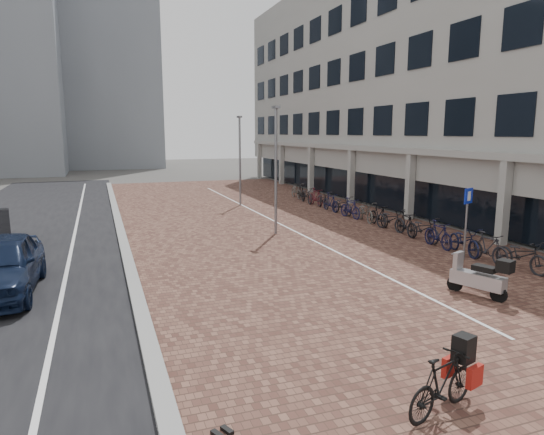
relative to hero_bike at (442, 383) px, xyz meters
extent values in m
plane|color=#474442|center=(1.03, 4.67, -0.51)|extent=(140.00, 140.00, 0.00)
cube|color=brown|center=(3.03, 16.67, -0.50)|extent=(14.50, 42.00, 0.04)
cube|color=black|center=(-7.97, 16.67, -0.51)|extent=(8.00, 50.00, 0.03)
cube|color=gray|center=(-4.07, 16.67, -0.44)|extent=(0.35, 42.00, 0.14)
cube|color=white|center=(-5.97, 16.67, -0.49)|extent=(0.12, 44.00, 0.00)
cube|color=white|center=(3.23, 16.67, -0.48)|extent=(0.10, 30.00, 0.00)
cube|color=#9F9F9A|center=(14.03, 20.67, 7.99)|extent=(8.00, 40.00, 13.00)
cube|color=black|center=(10.63, 20.67, 1.19)|extent=(0.15, 38.00, 3.20)
cube|color=#9F9F9A|center=(10.43, 20.67, 2.94)|extent=(1.60, 38.00, 0.30)
cube|color=#9F9F9A|center=(9.83, 8.67, 1.19)|extent=(0.35, 0.35, 3.40)
cube|color=#9F9F9A|center=(9.83, 14.67, 1.19)|extent=(0.35, 0.35, 3.40)
cube|color=#9F9F9A|center=(9.83, 20.67, 1.19)|extent=(0.35, 0.35, 3.40)
cube|color=#9F9F9A|center=(9.83, 26.67, 1.19)|extent=(0.35, 0.35, 3.40)
cube|color=#9F9F9A|center=(9.83, 32.67, 1.19)|extent=(0.35, 0.35, 3.40)
cube|color=#9F9F9A|center=(9.83, 38.67, 1.19)|extent=(0.35, 0.35, 3.40)
cube|color=gray|center=(-2.97, 59.67, 12.49)|extent=(12.00, 10.00, 26.00)
imported|color=black|center=(0.00, 0.00, -0.02)|extent=(1.71, 0.94, 0.99)
cube|color=black|center=(0.00, 0.00, 0.42)|extent=(0.37, 0.35, 0.44)
cube|color=#9F1911|center=(-0.22, 0.00, 0.03)|extent=(0.36, 0.20, 0.35)
cube|color=#9F1911|center=(0.22, 0.00, 0.03)|extent=(0.36, 0.20, 0.35)
cylinder|color=slate|center=(6.88, 7.34, 0.64)|extent=(0.07, 0.07, 2.30)
cube|color=#0E24B6|center=(6.88, 7.31, 1.73)|extent=(0.50, 0.23, 0.52)
cylinder|color=slate|center=(2.27, 13.60, 2.18)|extent=(0.12, 0.12, 5.39)
cylinder|color=gray|center=(3.13, 22.11, 2.12)|extent=(0.12, 0.12, 5.27)
imported|color=black|center=(7.67, 5.67, 0.00)|extent=(0.79, 2.01, 1.04)
imported|color=black|center=(7.40, 6.82, 0.01)|extent=(0.56, 1.76, 1.05)
imported|color=black|center=(7.43, 7.97, 0.00)|extent=(1.05, 2.07, 1.04)
imported|color=black|center=(7.21, 9.12, 0.01)|extent=(0.60, 1.77, 1.05)
imported|color=#222227|center=(7.38, 10.27, 0.00)|extent=(0.76, 2.00, 1.04)
imported|color=black|center=(7.38, 11.42, 0.01)|extent=(0.80, 1.81, 1.05)
imported|color=black|center=(7.38, 12.57, 0.00)|extent=(0.87, 2.03, 1.04)
imported|color=black|center=(7.49, 13.72, 0.01)|extent=(0.60, 1.77, 1.05)
imported|color=#53514C|center=(7.45, 14.87, 0.00)|extent=(1.03, 2.06, 1.04)
imported|color=#17163E|center=(7.24, 16.02, 0.01)|extent=(0.64, 1.78, 1.05)
imported|color=black|center=(7.40, 17.17, 0.00)|extent=(0.77, 2.00, 1.04)
imported|color=#131434|center=(7.26, 18.32, 0.01)|extent=(0.50, 1.75, 1.05)
imported|color=black|center=(7.37, 19.47, 0.00)|extent=(0.93, 2.04, 1.04)
imported|color=#561721|center=(7.44, 20.62, 0.01)|extent=(0.58, 1.77, 1.05)
imported|color=#232228|center=(7.34, 21.77, 0.00)|extent=(0.87, 2.03, 1.04)
imported|color=black|center=(7.45, 22.92, 0.01)|extent=(0.77, 1.80, 1.05)
imported|color=#625E59|center=(7.62, 24.07, 0.00)|extent=(0.87, 2.03, 1.04)
camera|label=1|loc=(-4.84, -5.61, 3.84)|focal=31.83mm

